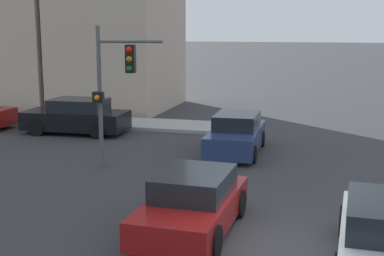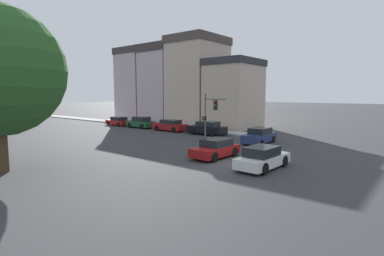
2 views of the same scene
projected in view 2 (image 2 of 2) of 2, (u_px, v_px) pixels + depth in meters
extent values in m
plane|color=#333335|center=(234.00, 163.00, 20.25)|extent=(300.00, 300.00, 0.00)
cube|color=#9E9E99|center=(106.00, 121.00, 50.89)|extent=(2.54, 60.00, 0.16)
cube|color=#BCA893|center=(234.00, 97.00, 40.48)|extent=(7.11, 5.79, 8.40)
cube|color=#2D2D33|center=(235.00, 63.00, 39.96)|extent=(7.39, 6.02, 0.86)
cube|color=#BCA893|center=(198.00, 85.00, 44.64)|extent=(7.81, 6.61, 11.89)
cube|color=#473D38|center=(198.00, 41.00, 43.91)|extent=(8.12, 6.88, 1.13)
cube|color=#B29EA8|center=(163.00, 88.00, 48.07)|extent=(6.15, 5.83, 11.12)
cube|color=#383333|center=(163.00, 49.00, 47.37)|extent=(6.40, 6.06, 1.25)
cube|color=#B29EA8|center=(139.00, 88.00, 51.88)|extent=(6.26, 5.66, 11.29)
cube|color=#383333|center=(138.00, 52.00, 51.18)|extent=(6.51, 5.88, 1.07)
cylinder|color=#4C3823|center=(2.00, 146.00, 17.71)|extent=(0.60, 0.60, 3.12)
cylinder|color=#515456|center=(205.00, 119.00, 28.10)|extent=(0.14, 0.14, 4.68)
cylinder|color=#515456|center=(216.00, 99.00, 27.34)|extent=(0.39, 2.11, 0.10)
cube|color=black|center=(215.00, 105.00, 27.40)|extent=(0.34, 0.34, 0.90)
sphere|color=red|center=(215.00, 102.00, 27.21)|extent=(0.20, 0.20, 0.20)
sphere|color=#99660F|center=(215.00, 105.00, 27.24)|extent=(0.20, 0.20, 0.20)
sphere|color=#0F511E|center=(215.00, 109.00, 27.28)|extent=(0.20, 0.20, 0.20)
cube|color=black|center=(204.00, 118.00, 27.94)|extent=(0.27, 0.38, 0.35)
sphere|color=orange|center=(204.00, 118.00, 27.82)|extent=(0.18, 0.18, 0.18)
cube|color=maroon|center=(215.00, 151.00, 21.90)|extent=(4.09, 1.90, 0.64)
cube|color=black|center=(217.00, 142.00, 21.95)|extent=(2.14, 1.64, 0.54)
cylinder|color=black|center=(214.00, 157.00, 20.43)|extent=(0.70, 0.24, 0.70)
cylinder|color=black|center=(195.00, 154.00, 21.52)|extent=(0.70, 0.24, 0.70)
cylinder|color=black|center=(234.00, 152.00, 22.31)|extent=(0.70, 0.24, 0.70)
cylinder|color=black|center=(216.00, 149.00, 23.40)|extent=(0.70, 0.24, 0.70)
cube|color=navy|center=(259.00, 138.00, 28.30)|extent=(4.33, 1.86, 0.76)
cube|color=black|center=(260.00, 131.00, 28.36)|extent=(2.27, 1.59, 0.55)
cylinder|color=black|center=(261.00, 143.00, 26.79)|extent=(0.61, 0.24, 0.60)
cylinder|color=black|center=(245.00, 141.00, 27.77)|extent=(0.61, 0.24, 0.60)
cylinder|color=black|center=(273.00, 139.00, 28.88)|extent=(0.61, 0.24, 0.60)
cylinder|color=black|center=(257.00, 138.00, 29.87)|extent=(0.61, 0.24, 0.60)
cube|color=silver|center=(263.00, 160.00, 18.71)|extent=(4.35, 1.88, 0.62)
cube|color=black|center=(262.00, 151.00, 18.51)|extent=(2.29, 1.60, 0.58)
cylinder|color=black|center=(261.00, 158.00, 20.25)|extent=(0.72, 0.25, 0.71)
cylinder|color=black|center=(284.00, 161.00, 19.19)|extent=(0.72, 0.25, 0.71)
cylinder|color=black|center=(240.00, 164.00, 18.26)|extent=(0.72, 0.25, 0.71)
cylinder|color=black|center=(264.00, 169.00, 17.20)|extent=(0.72, 0.25, 0.71)
cube|color=black|center=(207.00, 130.00, 34.39)|extent=(2.07, 4.60, 0.79)
cube|color=black|center=(208.00, 124.00, 34.21)|extent=(1.76, 2.42, 0.55)
cylinder|color=black|center=(192.00, 131.00, 34.54)|extent=(0.25, 0.72, 0.71)
cylinder|color=black|center=(201.00, 130.00, 35.96)|extent=(0.25, 0.72, 0.71)
cylinder|color=black|center=(213.00, 133.00, 32.87)|extent=(0.25, 0.72, 0.71)
cylinder|color=black|center=(221.00, 132.00, 34.29)|extent=(0.25, 0.72, 0.71)
cube|color=maroon|center=(170.00, 126.00, 37.87)|extent=(1.77, 4.77, 0.76)
cube|color=black|center=(171.00, 122.00, 37.68)|extent=(1.54, 2.49, 0.49)
cylinder|color=black|center=(157.00, 128.00, 38.22)|extent=(0.23, 0.67, 0.67)
cylinder|color=black|center=(166.00, 127.00, 39.45)|extent=(0.23, 0.67, 0.67)
cylinder|color=black|center=(174.00, 130.00, 36.34)|extent=(0.23, 0.67, 0.67)
cylinder|color=black|center=(183.00, 129.00, 37.57)|extent=(0.23, 0.67, 0.67)
cube|color=#194728|center=(141.00, 124.00, 41.32)|extent=(1.90, 4.12, 0.79)
cube|color=black|center=(141.00, 119.00, 41.14)|extent=(1.65, 2.15, 0.57)
cylinder|color=black|center=(130.00, 125.00, 41.45)|extent=(0.23, 0.70, 0.70)
cylinder|color=black|center=(139.00, 124.00, 42.80)|extent=(0.23, 0.70, 0.70)
cylinder|color=black|center=(142.00, 126.00, 39.89)|extent=(0.23, 0.70, 0.70)
cylinder|color=black|center=(151.00, 125.00, 41.24)|extent=(0.23, 0.70, 0.70)
cube|color=maroon|center=(118.00, 122.00, 44.47)|extent=(1.93, 4.14, 0.64)
cube|color=black|center=(119.00, 118.00, 44.30)|extent=(1.65, 2.18, 0.50)
cylinder|color=black|center=(109.00, 123.00, 44.69)|extent=(0.24, 0.62, 0.61)
cylinder|color=black|center=(118.00, 123.00, 45.95)|extent=(0.24, 0.62, 0.61)
cylinder|color=black|center=(119.00, 124.00, 43.04)|extent=(0.24, 0.62, 0.61)
cylinder|color=black|center=(128.00, 124.00, 44.29)|extent=(0.24, 0.62, 0.61)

